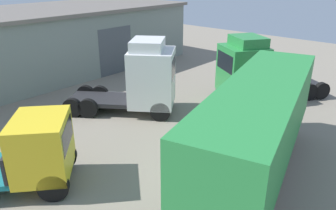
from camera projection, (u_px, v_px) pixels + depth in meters
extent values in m
plane|color=gray|center=(222.00, 177.00, 13.02)|extent=(60.00, 60.00, 0.00)
cube|color=gray|center=(3.00, 49.00, 23.58)|extent=(29.68, 9.49, 4.66)
cube|color=#4C5156|center=(116.00, 51.00, 25.43)|extent=(3.20, 0.08, 3.60)
cube|color=silver|center=(152.00, 78.00, 18.14)|extent=(3.43, 3.40, 3.09)
cube|color=silver|center=(148.00, 45.00, 17.47)|extent=(2.68, 2.58, 0.60)
cube|color=black|center=(173.00, 68.00, 17.79)|extent=(1.76, 1.28, 1.11)
cube|color=#232326|center=(101.00, 99.00, 18.98)|extent=(3.73, 4.12, 0.24)
cylinder|color=#B2B2B7|center=(116.00, 96.00, 19.91)|extent=(1.09, 1.22, 0.56)
cylinder|color=black|center=(165.00, 97.00, 19.69)|extent=(0.87, 1.06, 1.09)
cylinder|color=black|center=(160.00, 111.00, 17.66)|extent=(0.87, 1.06, 1.09)
cylinder|color=black|center=(100.00, 94.00, 20.08)|extent=(0.87, 1.06, 1.09)
cylinder|color=black|center=(88.00, 108.00, 18.06)|extent=(0.87, 1.06, 1.09)
cylinder|color=black|center=(86.00, 94.00, 20.17)|extent=(0.87, 1.06, 1.09)
cylinder|color=black|center=(72.00, 108.00, 18.15)|extent=(0.87, 1.06, 1.09)
cube|color=#28843D|center=(259.00, 118.00, 11.79)|extent=(10.59, 4.93, 2.64)
cube|color=#232326|center=(255.00, 153.00, 12.34)|extent=(10.40, 4.20, 0.24)
cube|color=#232326|center=(252.00, 133.00, 15.35)|extent=(0.19, 0.19, 1.11)
cube|color=#232326|center=(287.00, 140.00, 14.67)|extent=(0.19, 0.19, 1.11)
cube|color=yellow|center=(42.00, 146.00, 12.00)|extent=(3.01, 3.06, 2.20)
cube|color=black|center=(67.00, 135.00, 11.96)|extent=(1.39, 1.57, 0.88)
cube|color=#232326|center=(15.00, 156.00, 12.02)|extent=(1.67, 1.88, 1.10)
cylinder|color=black|center=(63.00, 156.00, 13.43)|extent=(1.02, 0.95, 1.09)
cylinder|color=black|center=(53.00, 187.00, 11.51)|extent=(1.02, 0.95, 1.09)
cube|color=#28843D|center=(242.00, 70.00, 19.90)|extent=(3.38, 3.41, 2.91)
cube|color=#28843D|center=(248.00, 41.00, 19.28)|extent=(2.56, 2.68, 0.60)
cube|color=black|center=(225.00, 62.00, 19.39)|extent=(1.22, 1.80, 1.05)
cube|color=#232326|center=(288.00, 86.00, 21.23)|extent=(4.76, 4.08, 0.24)
cylinder|color=#B2B2B7|center=(289.00, 94.00, 20.26)|extent=(1.23, 1.07, 0.56)
cylinder|color=black|center=(240.00, 99.00, 19.32)|extent=(1.07, 0.84, 1.08)
cylinder|color=black|center=(224.00, 88.00, 21.29)|extent=(1.07, 0.84, 1.08)
cylinder|color=black|center=(309.00, 92.00, 20.49)|extent=(1.07, 0.84, 1.08)
cylinder|color=black|center=(288.00, 81.00, 22.45)|extent=(1.07, 0.84, 1.08)
cylinder|color=black|center=(321.00, 91.00, 20.71)|extent=(1.07, 0.84, 1.08)
cylinder|color=black|center=(300.00, 80.00, 22.67)|extent=(1.07, 0.84, 1.08)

